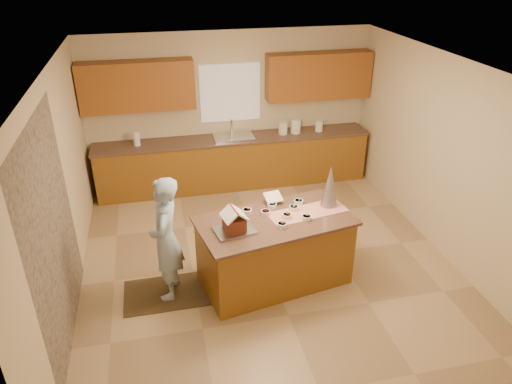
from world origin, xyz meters
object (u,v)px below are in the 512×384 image
Objects in this scene: island_base at (274,252)px; gingerbread_house at (234,221)px; tinsel_tree at (330,186)px; boy at (166,239)px.

gingerbread_house is at bearing -174.81° from island_base.
tinsel_tree is 1.36m from gingerbread_house.
gingerbread_house reaches higher than island_base.
tinsel_tree is 0.35× the size of boy.
boy reaches higher than island_base.
tinsel_tree reaches higher than island_base.
island_base is 3.27× the size of tinsel_tree.
island_base is 5.51× the size of gingerbread_house.
boy is 4.84× the size of gingerbread_house.
gingerbread_house is (-0.54, -0.15, 0.62)m from island_base.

